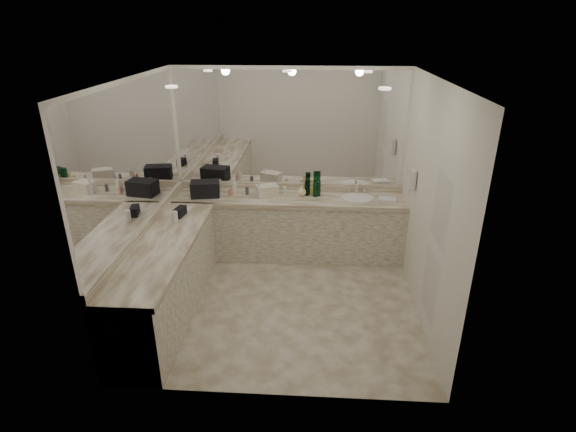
# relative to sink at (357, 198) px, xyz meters

# --- Properties ---
(floor) EXTENTS (3.20, 3.20, 0.00)m
(floor) POSITION_rel_sink_xyz_m (-0.95, -1.20, -0.90)
(floor) COLOR beige
(floor) RESTS_ON ground
(ceiling) EXTENTS (3.20, 3.20, 0.00)m
(ceiling) POSITION_rel_sink_xyz_m (-0.95, -1.20, 1.71)
(ceiling) COLOR white
(ceiling) RESTS_ON floor
(wall_back) EXTENTS (3.20, 0.02, 2.60)m
(wall_back) POSITION_rel_sink_xyz_m (-0.95, 0.30, 0.41)
(wall_back) COLOR silver
(wall_back) RESTS_ON floor
(wall_left) EXTENTS (0.02, 3.00, 2.60)m
(wall_left) POSITION_rel_sink_xyz_m (-2.55, -1.20, 0.41)
(wall_left) COLOR silver
(wall_left) RESTS_ON floor
(wall_right) EXTENTS (0.02, 3.00, 2.60)m
(wall_right) POSITION_rel_sink_xyz_m (0.65, -1.20, 0.41)
(wall_right) COLOR silver
(wall_right) RESTS_ON floor
(vanity_back_base) EXTENTS (3.20, 0.60, 0.84)m
(vanity_back_base) POSITION_rel_sink_xyz_m (-0.95, 0.00, -0.48)
(vanity_back_base) COLOR silver
(vanity_back_base) RESTS_ON floor
(vanity_back_top) EXTENTS (3.20, 0.64, 0.06)m
(vanity_back_top) POSITION_rel_sink_xyz_m (-0.95, -0.01, -0.03)
(vanity_back_top) COLOR beige
(vanity_back_top) RESTS_ON vanity_back_base
(vanity_left_base) EXTENTS (0.60, 2.40, 0.84)m
(vanity_left_base) POSITION_rel_sink_xyz_m (-2.25, -1.50, -0.48)
(vanity_left_base) COLOR silver
(vanity_left_base) RESTS_ON floor
(vanity_left_top) EXTENTS (0.64, 2.42, 0.06)m
(vanity_left_top) POSITION_rel_sink_xyz_m (-2.24, -1.50, -0.03)
(vanity_left_top) COLOR beige
(vanity_left_top) RESTS_ON vanity_left_base
(backsplash_back) EXTENTS (3.20, 0.04, 0.10)m
(backsplash_back) POSITION_rel_sink_xyz_m (-0.95, 0.28, 0.05)
(backsplash_back) COLOR beige
(backsplash_back) RESTS_ON vanity_back_top
(backsplash_left) EXTENTS (0.04, 3.00, 0.10)m
(backsplash_left) POSITION_rel_sink_xyz_m (-2.53, -1.20, 0.05)
(backsplash_left) COLOR beige
(backsplash_left) RESTS_ON vanity_left_top
(mirror_back) EXTENTS (3.12, 0.01, 1.55)m
(mirror_back) POSITION_rel_sink_xyz_m (-0.95, 0.29, 0.88)
(mirror_back) COLOR white
(mirror_back) RESTS_ON wall_back
(mirror_left) EXTENTS (0.01, 2.92, 1.55)m
(mirror_left) POSITION_rel_sink_xyz_m (-2.54, -1.20, 0.88)
(mirror_left) COLOR white
(mirror_left) RESTS_ON wall_left
(sink) EXTENTS (0.44, 0.44, 0.03)m
(sink) POSITION_rel_sink_xyz_m (0.00, 0.00, 0.00)
(sink) COLOR white
(sink) RESTS_ON vanity_back_top
(faucet) EXTENTS (0.24, 0.16, 0.14)m
(faucet) POSITION_rel_sink_xyz_m (0.00, 0.21, 0.07)
(faucet) COLOR silver
(faucet) RESTS_ON vanity_back_top
(wall_phone) EXTENTS (0.06, 0.10, 0.24)m
(wall_phone) POSITION_rel_sink_xyz_m (0.61, -0.50, 0.46)
(wall_phone) COLOR white
(wall_phone) RESTS_ON wall_right
(door) EXTENTS (0.02, 0.82, 2.10)m
(door) POSITION_rel_sink_xyz_m (0.64, -1.70, 0.16)
(door) COLOR white
(door) RESTS_ON wall_right
(black_toiletry_bag) EXTENTS (0.43, 0.31, 0.22)m
(black_toiletry_bag) POSITION_rel_sink_xyz_m (-2.10, -0.05, 0.12)
(black_toiletry_bag) COLOR black
(black_toiletry_bag) RESTS_ON vanity_back_top
(black_bag_spill) EXTENTS (0.12, 0.21, 0.11)m
(black_bag_spill) POSITION_rel_sink_xyz_m (-2.25, -0.76, 0.06)
(black_bag_spill) COLOR black
(black_bag_spill) RESTS_ON vanity_left_top
(cream_cosmetic_case) EXTENTS (0.34, 0.28, 0.17)m
(cream_cosmetic_case) POSITION_rel_sink_xyz_m (-1.24, -0.00, 0.09)
(cream_cosmetic_case) COLOR beige
(cream_cosmetic_case) RESTS_ON vanity_back_top
(hand_towel) EXTENTS (0.26, 0.20, 0.04)m
(hand_towel) POSITION_rel_sink_xyz_m (0.39, -0.09, 0.02)
(hand_towel) COLOR white
(hand_towel) RESTS_ON vanity_back_top
(lotion_left) EXTENTS (0.07, 0.07, 0.15)m
(lotion_left) POSITION_rel_sink_xyz_m (-2.25, -0.97, 0.08)
(lotion_left) COLOR white
(lotion_left) RESTS_ON vanity_left_top
(soap_bottle_a) EXTENTS (0.11, 0.11, 0.23)m
(soap_bottle_a) POSITION_rel_sink_xyz_m (-1.71, 0.06, 0.12)
(soap_bottle_a) COLOR silver
(soap_bottle_a) RESTS_ON vanity_back_top
(soap_bottle_b) EXTENTS (0.11, 0.11, 0.20)m
(soap_bottle_b) POSITION_rel_sink_xyz_m (-1.35, -0.06, 0.10)
(soap_bottle_b) COLOR silver
(soap_bottle_b) RESTS_ON vanity_back_top
(soap_bottle_c) EXTENTS (0.13, 0.13, 0.15)m
(soap_bottle_c) POSITION_rel_sink_xyz_m (-0.77, 0.05, 0.08)
(soap_bottle_c) COLOR #FFECA0
(soap_bottle_c) RESTS_ON vanity_back_top
(green_bottle_0) EXTENTS (0.06, 0.06, 0.21)m
(green_bottle_0) POSITION_rel_sink_xyz_m (-0.54, 0.06, 0.11)
(green_bottle_0) COLOR #0B4121
(green_bottle_0) RESTS_ON vanity_back_top
(green_bottle_1) EXTENTS (0.07, 0.07, 0.21)m
(green_bottle_1) POSITION_rel_sink_xyz_m (-0.69, 0.15, 0.11)
(green_bottle_1) COLOR #0B4121
(green_bottle_1) RESTS_ON vanity_back_top
(green_bottle_2) EXTENTS (0.07, 0.07, 0.19)m
(green_bottle_2) POSITION_rel_sink_xyz_m (-0.69, 0.08, 0.10)
(green_bottle_2) COLOR #0B4121
(green_bottle_2) RESTS_ON vanity_back_top
(green_bottle_3) EXTENTS (0.06, 0.06, 0.20)m
(green_bottle_3) POSITION_rel_sink_xyz_m (-0.58, 0.03, 0.10)
(green_bottle_3) COLOR #0B4121
(green_bottle_3) RESTS_ON vanity_back_top
(amenity_bottle_0) EXTENTS (0.05, 0.05, 0.06)m
(amenity_bottle_0) POSITION_rel_sink_xyz_m (-1.73, 0.10, 0.04)
(amenity_bottle_0) COLOR silver
(amenity_bottle_0) RESTS_ON vanity_back_top
(amenity_bottle_1) EXTENTS (0.04, 0.04, 0.09)m
(amenity_bottle_1) POSITION_rel_sink_xyz_m (-1.76, -0.02, 0.05)
(amenity_bottle_1) COLOR #E57F66
(amenity_bottle_1) RESTS_ON vanity_back_top
(amenity_bottle_2) EXTENTS (0.06, 0.06, 0.07)m
(amenity_bottle_2) POSITION_rel_sink_xyz_m (-2.01, 0.08, 0.04)
(amenity_bottle_2) COLOR white
(amenity_bottle_2) RESTS_ON vanity_back_top
(amenity_bottle_3) EXTENTS (0.04, 0.04, 0.09)m
(amenity_bottle_3) POSITION_rel_sink_xyz_m (-0.63, 0.11, 0.05)
(amenity_bottle_3) COLOR #F2D84C
(amenity_bottle_3) RESTS_ON vanity_back_top
(amenity_bottle_4) EXTENTS (0.06, 0.06, 0.15)m
(amenity_bottle_4) POSITION_rel_sink_xyz_m (-1.95, -0.06, 0.08)
(amenity_bottle_4) COLOR white
(amenity_bottle_4) RESTS_ON vanity_back_top
(amenity_bottle_5) EXTENTS (0.04, 0.04, 0.11)m
(amenity_bottle_5) POSITION_rel_sink_xyz_m (-1.01, 0.10, 0.06)
(amenity_bottle_5) COLOR white
(amenity_bottle_5) RESTS_ON vanity_back_top
(amenity_bottle_6) EXTENTS (0.05, 0.05, 0.11)m
(amenity_bottle_6) POSITION_rel_sink_xyz_m (-1.53, 0.05, 0.06)
(amenity_bottle_6) COLOR #3F3F4C
(amenity_bottle_6) RESTS_ON vanity_back_top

